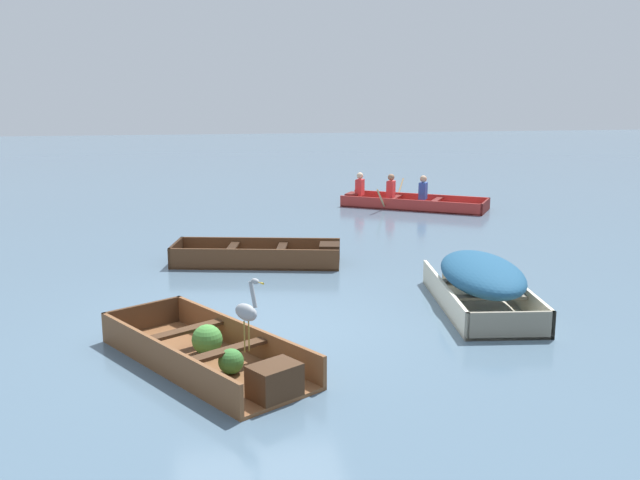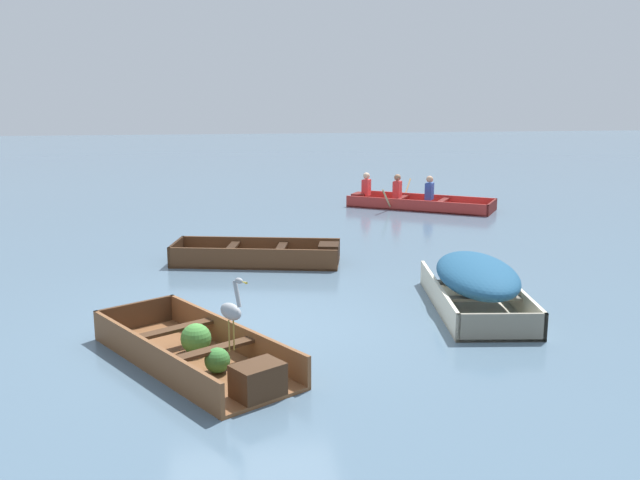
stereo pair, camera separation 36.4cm
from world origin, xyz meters
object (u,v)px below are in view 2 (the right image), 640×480
Objects in this scene: dinghy_wooden_brown_foreground at (200,354)px; heron_on_dinghy at (232,309)px; skiff_dark_varnish_mid_moored at (264,256)px; rowboat_red_with_crew at (412,201)px; skiff_cream_near_moored at (476,280)px.

dinghy_wooden_brown_foreground is 1.05m from heron_on_dinghy.
rowboat_red_with_crew reaches higher than skiff_dark_varnish_mid_moored.
rowboat_red_with_crew reaches higher than skiff_cream_near_moored.
rowboat_red_with_crew is 4.58× the size of heron_on_dinghy.
skiff_dark_varnish_mid_moored is at bearing -127.57° from rowboat_red_with_crew.
rowboat_red_with_crew is 12.12m from heron_on_dinghy.
heron_on_dinghy is at bearing -96.94° from skiff_dark_varnish_mid_moored.
skiff_dark_varnish_mid_moored is 0.82× the size of rowboat_red_with_crew.
rowboat_red_with_crew is at bearing 80.85° from skiff_cream_near_moored.
skiff_dark_varnish_mid_moored is 5.55m from heron_on_dinghy.
heron_on_dinghy is (-4.95, -11.04, 0.70)m from rowboat_red_with_crew.
dinghy_wooden_brown_foreground is 3.72× the size of heron_on_dinghy.
skiff_cream_near_moored is at bearing -99.15° from rowboat_red_with_crew.
rowboat_red_with_crew is (5.32, 10.38, 0.03)m from dinghy_wooden_brown_foreground.
dinghy_wooden_brown_foreground reaches higher than skiff_dark_varnish_mid_moored.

